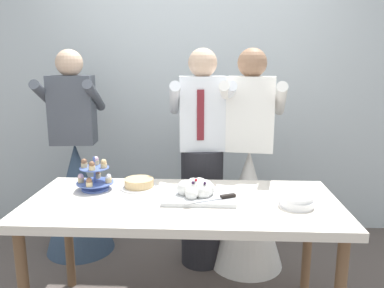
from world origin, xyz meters
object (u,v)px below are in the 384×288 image
cupcake_stand (95,177)px  plate_stack (297,201)px  person_bride (248,193)px  main_cake_tray (198,191)px  person_guest (77,183)px  round_cake (139,184)px  person_groom (202,171)px  dessert_table (183,212)px

cupcake_stand → plate_stack: size_ratio=1.18×
plate_stack → person_bride: bearing=104.0°
main_cake_tray → person_guest: size_ratio=0.25×
plate_stack → round_cake: bearing=163.6°
round_cake → person_bride: 0.91m
cupcake_stand → round_cake: cupcake_stand is taller
main_cake_tray → plate_stack: (0.55, -0.11, -0.01)m
main_cake_tray → round_cake: main_cake_tray is taller
plate_stack → person_groom: 0.94m
dessert_table → person_groom: person_groom is taller
round_cake → person_bride: size_ratio=0.14×
person_groom → main_cake_tray: bearing=-90.6°
round_cake → person_bride: person_bride is taller
main_cake_tray → dessert_table: bearing=-158.2°
plate_stack → round_cake: plate_stack is taller
dessert_table → cupcake_stand: 0.60m
person_guest → round_cake: bearing=-45.6°
dessert_table → round_cake: size_ratio=7.50×
person_groom → person_guest: same height
person_guest → person_groom: bearing=-8.8°
plate_stack → round_cake: size_ratio=0.81×
person_bride → person_guest: 1.40m
main_cake_tray → plate_stack: 0.56m
person_guest → main_cake_tray: bearing=-38.7°
cupcake_stand → person_guest: (-0.37, 0.70, -0.28)m
round_cake → person_groom: (0.39, 0.50, -0.06)m
person_groom → person_bride: bearing=-2.7°
dessert_table → person_groom: (0.10, 0.70, 0.05)m
dessert_table → round_cake: round_cake is taller
person_bride → main_cake_tray: bearing=-119.1°
main_cake_tray → person_bride: (0.36, 0.65, -0.23)m
main_cake_tray → person_groom: person_groom is taller
dessert_table → person_bride: bearing=56.6°
plate_stack → person_groom: size_ratio=0.12×
round_cake → person_bride: bearing=33.0°
round_cake → dessert_table: bearing=-34.6°
person_groom → person_guest: bearing=171.2°
person_bride → dessert_table: bearing=-123.4°
dessert_table → person_guest: (-0.94, 0.86, -0.12)m
main_cake_tray → person_bride: person_bride is taller
dessert_table → main_cake_tray: main_cake_tray is taller
dessert_table → person_guest: size_ratio=1.08×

